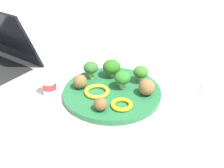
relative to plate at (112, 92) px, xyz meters
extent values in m
plane|color=silver|center=(0.00, 0.00, -0.01)|extent=(4.00, 4.00, 0.00)
cylinder|color=#236638|center=(0.00, 0.00, 0.00)|extent=(0.28, 0.28, 0.02)
cylinder|color=#A7B874|center=(0.09, 0.04, 0.02)|extent=(0.01, 0.01, 0.02)
ellipsoid|color=#366D26|center=(0.09, 0.04, 0.04)|extent=(0.04, 0.04, 0.04)
cylinder|color=#9ECC6B|center=(0.00, 0.08, 0.01)|extent=(0.01, 0.01, 0.01)
ellipsoid|color=#29661C|center=(0.00, 0.08, 0.04)|extent=(0.06, 0.06, 0.04)
cylinder|color=#A9C074|center=(0.03, 0.01, 0.02)|extent=(0.01, 0.01, 0.02)
ellipsoid|color=#2A6E26|center=(0.03, 0.01, 0.04)|extent=(0.05, 0.05, 0.04)
cylinder|color=#ACD071|center=(-0.06, 0.07, 0.02)|extent=(0.01, 0.01, 0.02)
ellipsoid|color=#32642A|center=(-0.06, 0.07, 0.04)|extent=(0.04, 0.04, 0.04)
sphere|color=brown|center=(0.09, -0.02, 0.03)|extent=(0.05, 0.05, 0.05)
sphere|color=brown|center=(-0.03, -0.09, 0.03)|extent=(0.04, 0.04, 0.04)
sphere|color=brown|center=(-0.09, 0.01, 0.03)|extent=(0.04, 0.04, 0.04)
torus|color=yellow|center=(0.02, -0.08, 0.01)|extent=(0.06, 0.06, 0.01)
torus|color=yellow|center=(-0.04, -0.02, 0.01)|extent=(0.08, 0.08, 0.01)
cube|color=white|center=(0.24, 0.03, -0.01)|extent=(0.18, 0.14, 0.01)
cube|color=silver|center=(0.23, 0.05, 0.00)|extent=(0.09, 0.03, 0.01)
cube|color=silver|center=(0.29, 0.04, 0.00)|extent=(0.03, 0.03, 0.01)
cube|color=white|center=(0.21, 0.01, 0.00)|extent=(0.09, 0.03, 0.01)
cube|color=silver|center=(0.28, 0.00, 0.00)|extent=(0.06, 0.03, 0.01)
cylinder|color=white|center=(-0.18, 0.01, 0.02)|extent=(0.04, 0.04, 0.06)
cylinder|color=red|center=(-0.18, 0.01, 0.02)|extent=(0.04, 0.04, 0.02)
cylinder|color=silver|center=(-0.18, 0.01, 0.06)|extent=(0.03, 0.03, 0.01)
camera|label=1|loc=(-0.01, -0.65, 0.42)|focal=43.65mm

